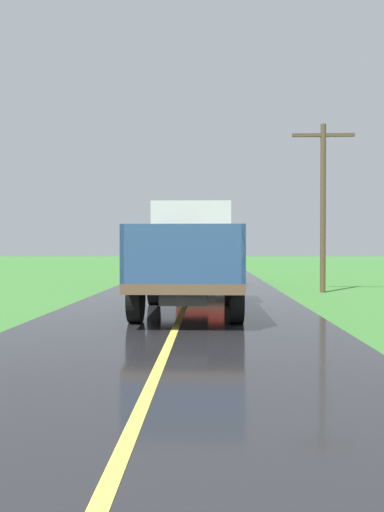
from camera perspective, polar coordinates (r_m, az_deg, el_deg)
name	(u,v)px	position (r m, az deg, el deg)	size (l,w,h in m)	color
banana_truck_near	(191,255)	(12.68, -0.16, 0.14)	(2.38, 5.82, 2.80)	#2D2D30
banana_truck_far	(205,252)	(23.43, 1.56, 0.48)	(2.38, 5.81, 2.80)	#2D2D30
utility_pole_roadside	(323,200)	(18.94, 14.86, 6.26)	(2.28, 0.20, 6.20)	brown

